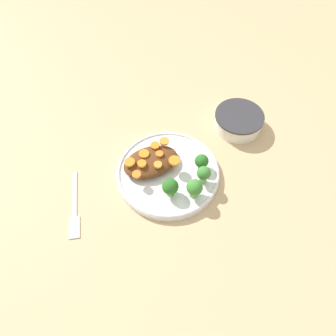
{
  "coord_description": "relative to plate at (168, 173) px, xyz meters",
  "views": [
    {
      "loc": [
        -0.18,
        -0.41,
        0.68
      ],
      "look_at": [
        0.0,
        0.0,
        0.03
      ],
      "focal_mm": 35.0,
      "sensor_mm": 36.0,
      "label": 1
    }
  ],
  "objects": [
    {
      "name": "carrot_slice_5",
      "position": [
        0.02,
        0.0,
        0.04
      ],
      "size": [
        0.03,
        0.03,
        0.01
      ],
      "primitive_type": "cylinder",
      "color": "orange",
      "rests_on": "stew_mound"
    },
    {
      "name": "ground_plane",
      "position": [
        0.0,
        0.0,
        -0.01
      ],
      "size": [
        4.0,
        4.0,
        0.0
      ],
      "primitive_type": "plane",
      "color": "tan"
    },
    {
      "name": "fork",
      "position": [
        -0.24,
        -0.0,
        -0.01
      ],
      "size": [
        0.06,
        0.18,
        0.01
      ],
      "rotation": [
        0.0,
        0.0,
        4.45
      ],
      "color": "silver",
      "rests_on": "ground_plane"
    },
    {
      "name": "broccoli_floret_3",
      "position": [
        0.03,
        -0.08,
        0.04
      ],
      "size": [
        0.04,
        0.04,
        0.05
      ],
      "color": "#759E51",
      "rests_on": "plate"
    },
    {
      "name": "broccoli_floret_1",
      "position": [
        0.06,
        -0.06,
        0.04
      ],
      "size": [
        0.03,
        0.03,
        0.05
      ],
      "color": "#759E51",
      "rests_on": "plate"
    },
    {
      "name": "dip_bowl",
      "position": [
        0.24,
        0.07,
        0.01
      ],
      "size": [
        0.13,
        0.13,
        0.05
      ],
      "color": "white",
      "rests_on": "ground_plane"
    },
    {
      "name": "carrot_slice_1",
      "position": [
        -0.02,
        0.01,
        0.04
      ],
      "size": [
        0.02,
        0.02,
        0.01
      ],
      "primitive_type": "cylinder",
      "color": "orange",
      "rests_on": "stew_mound"
    },
    {
      "name": "carrot_slice_7",
      "position": [
        -0.01,
        0.06,
        0.04
      ],
      "size": [
        0.02,
        0.02,
        0.0
      ],
      "primitive_type": "cylinder",
      "color": "orange",
      "rests_on": "stew_mound"
    },
    {
      "name": "carrot_slice_4",
      "position": [
        -0.06,
        0.02,
        0.04
      ],
      "size": [
        0.02,
        0.02,
        0.01
      ],
      "primitive_type": "cylinder",
      "color": "orange",
      "rests_on": "stew_mound"
    },
    {
      "name": "carrot_slice_2",
      "position": [
        -0.04,
        0.05,
        0.04
      ],
      "size": [
        0.03,
        0.03,
        0.0
      ],
      "primitive_type": "cylinder",
      "color": "orange",
      "rests_on": "stew_mound"
    },
    {
      "name": "broccoli_floret_0",
      "position": [
        -0.02,
        -0.06,
        0.03
      ],
      "size": [
        0.04,
        0.04,
        0.05
      ],
      "color": "#759E51",
      "rests_on": "plate"
    },
    {
      "name": "carrot_slice_0",
      "position": [
        -0.08,
        0.04,
        0.04
      ],
      "size": [
        0.03,
        0.03,
        0.01
      ],
      "primitive_type": "cylinder",
      "color": "orange",
      "rests_on": "stew_mound"
    },
    {
      "name": "carrot_slice_6",
      "position": [
        -0.01,
        0.03,
        0.04
      ],
      "size": [
        0.02,
        0.02,
        0.0
      ],
      "primitive_type": "cylinder",
      "color": "orange",
      "rests_on": "stew_mound"
    },
    {
      "name": "carrot_slice_8",
      "position": [
        -0.08,
        0.0,
        0.04
      ],
      "size": [
        0.02,
        0.02,
        0.01
      ],
      "primitive_type": "cylinder",
      "color": "orange",
      "rests_on": "stew_mound"
    },
    {
      "name": "stew_mound",
      "position": [
        -0.03,
        0.03,
        0.02
      ],
      "size": [
        0.14,
        0.09,
        0.03
      ],
      "primitive_type": "ellipsoid",
      "color": "#5B3319",
      "rests_on": "plate"
    },
    {
      "name": "carrot_slice_3",
      "position": [
        0.02,
        0.07,
        0.04
      ],
      "size": [
        0.02,
        0.02,
        0.0
      ],
      "primitive_type": "cylinder",
      "color": "orange",
      "rests_on": "stew_mound"
    },
    {
      "name": "plate",
      "position": [
        0.0,
        0.0,
        0.0
      ],
      "size": [
        0.25,
        0.25,
        0.02
      ],
      "color": "white",
      "rests_on": "ground_plane"
    },
    {
      "name": "broccoli_floret_2",
      "position": [
        0.08,
        -0.02,
        0.03
      ],
      "size": [
        0.03,
        0.03,
        0.04
      ],
      "color": "#759E51",
      "rests_on": "plate"
    }
  ]
}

